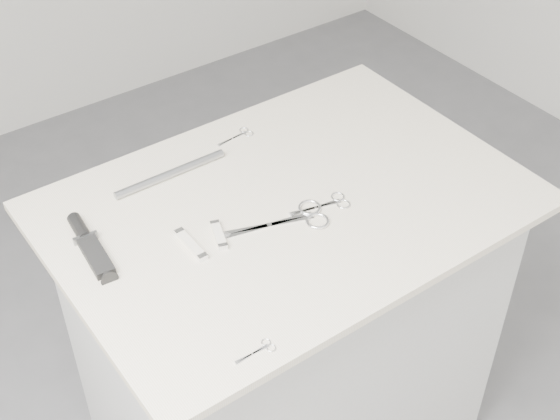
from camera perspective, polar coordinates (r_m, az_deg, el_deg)
plinth at (r=2.00m, az=0.56°, el=-9.72°), size 0.90×0.60×0.90m
display_board at (r=1.67m, az=0.66°, el=0.45°), size 1.00×0.70×0.02m
large_shears at (r=1.62m, az=1.32°, el=-0.60°), size 0.22×0.12×0.01m
embroidery_scissors_a at (r=1.66m, az=3.70°, el=0.48°), size 0.13×0.06×0.00m
embroidery_scissors_b at (r=1.86m, az=-2.97°, el=5.48°), size 0.10×0.04×0.00m
tiny_scissors at (r=1.37m, az=-1.50°, el=-10.21°), size 0.08×0.03×0.00m
sheathed_knife at (r=1.60m, az=-13.84°, el=-2.39°), size 0.05×0.19×0.02m
pocket_knife_a at (r=1.56m, az=-6.55°, el=-2.50°), size 0.02×0.10×0.01m
pocket_knife_b at (r=1.58m, az=-4.50°, el=-1.84°), size 0.04×0.08×0.01m
metal_rail at (r=1.74m, az=-8.02°, el=2.64°), size 0.27×0.02×0.02m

